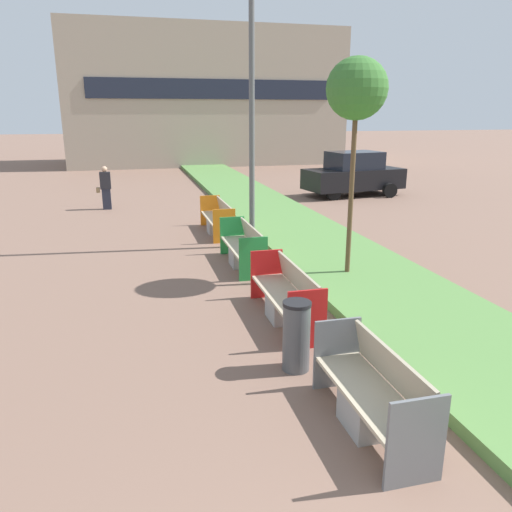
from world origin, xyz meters
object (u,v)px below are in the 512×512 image
at_px(litter_bin, 296,336).
at_px(pedestrian_walking, 106,188).
at_px(parked_car_distant, 354,174).
at_px(sapling_tree_near, 357,91).
at_px(bench_grey_frame, 372,399).
at_px(bench_orange_frame, 218,221).
at_px(street_lamp_post, 252,89).
at_px(bench_red_frame, 286,299).
at_px(bench_green_frame, 244,250).

bearing_deg(litter_bin, pedestrian_walking, 102.54).
bearing_deg(parked_car_distant, sapling_tree_near, -123.91).
bearing_deg(bench_grey_frame, pedestrian_walking, 102.78).
xyz_separation_m(bench_orange_frame, pedestrian_walking, (-3.31, 4.77, 0.41)).
distance_m(street_lamp_post, sapling_tree_near, 3.44).
height_order(bench_grey_frame, bench_red_frame, same).
bearing_deg(litter_bin, parked_car_distant, 62.21).
height_order(bench_red_frame, pedestrian_walking, pedestrian_walking).
bearing_deg(sapling_tree_near, pedestrian_walking, 118.39).
xyz_separation_m(bench_grey_frame, bench_red_frame, (0.00, 3.18, 0.01)).
xyz_separation_m(bench_red_frame, bench_green_frame, (-0.00, 3.27, -0.00)).
bearing_deg(bench_red_frame, street_lamp_post, 82.92).
bearing_deg(sapling_tree_near, litter_bin, -124.11).
xyz_separation_m(bench_orange_frame, litter_bin, (-0.40, -8.31, 0.12)).
bearing_deg(bench_red_frame, bench_green_frame, 90.02).
distance_m(litter_bin, pedestrian_walking, 13.40).
bearing_deg(parked_car_distant, bench_grey_frame, -122.61).
bearing_deg(bench_grey_frame, bench_red_frame, 89.91).
distance_m(bench_orange_frame, sapling_tree_near, 6.30).
bearing_deg(bench_orange_frame, bench_grey_frame, -90.04).
bearing_deg(parked_car_distant, litter_bin, -126.19).
relative_size(litter_bin, sapling_tree_near, 0.22).
height_order(bench_orange_frame, pedestrian_walking, pedestrian_walking).
relative_size(bench_green_frame, sapling_tree_near, 0.50).
distance_m(bench_green_frame, litter_bin, 4.97).
bearing_deg(street_lamp_post, litter_bin, -98.69).
xyz_separation_m(bench_grey_frame, litter_bin, (-0.39, 1.49, 0.14)).
xyz_separation_m(bench_orange_frame, parked_car_distant, (6.84, 5.43, 0.54)).
bearing_deg(pedestrian_walking, bench_green_frame, -67.85).
distance_m(bench_green_frame, pedestrian_walking, 8.78).
bearing_deg(bench_green_frame, pedestrian_walking, 112.15).
height_order(litter_bin, street_lamp_post, street_lamp_post).
bearing_deg(bench_orange_frame, street_lamp_post, -70.41).
bearing_deg(bench_orange_frame, bench_green_frame, -90.04).
bearing_deg(pedestrian_walking, street_lamp_post, -58.84).
height_order(bench_orange_frame, litter_bin, litter_bin).
xyz_separation_m(bench_grey_frame, street_lamp_post, (0.61, 8.09, 3.63)).
relative_size(street_lamp_post, parked_car_distant, 1.64).
height_order(bench_grey_frame, litter_bin, litter_bin).
height_order(bench_green_frame, parked_car_distant, parked_car_distant).
xyz_separation_m(street_lamp_post, parked_car_distant, (6.23, 7.14, -3.08)).
height_order(litter_bin, pedestrian_walking, pedestrian_walking).
relative_size(bench_orange_frame, street_lamp_post, 0.33).
xyz_separation_m(bench_red_frame, sapling_tree_near, (1.91, 1.73, 3.47)).
relative_size(bench_green_frame, litter_bin, 2.23).
height_order(bench_grey_frame, bench_orange_frame, same).
relative_size(street_lamp_post, pedestrian_walking, 4.59).
bearing_deg(bench_green_frame, bench_orange_frame, 89.96).
distance_m(street_lamp_post, pedestrian_walking, 8.22).
height_order(bench_orange_frame, street_lamp_post, street_lamp_post).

